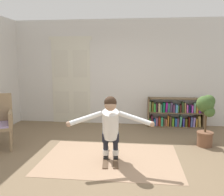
{
  "coord_description": "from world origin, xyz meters",
  "views": [
    {
      "loc": [
        0.56,
        -4.17,
        1.77
      ],
      "look_at": [
        0.03,
        0.5,
        1.05
      ],
      "focal_mm": 38.8,
      "sensor_mm": 36.0,
      "label": 1
    }
  ],
  "objects_px": {
    "bookshelf": "(175,114)",
    "person_skier": "(111,124)",
    "skis_pair": "(111,157)",
    "potted_plant": "(206,113)"
  },
  "relations": [
    {
      "from": "skis_pair",
      "to": "person_skier",
      "type": "height_order",
      "value": "person_skier"
    },
    {
      "from": "bookshelf",
      "to": "skis_pair",
      "type": "distance_m",
      "value": 2.8
    },
    {
      "from": "potted_plant",
      "to": "skis_pair",
      "type": "height_order",
      "value": "potted_plant"
    },
    {
      "from": "potted_plant",
      "to": "skis_pair",
      "type": "relative_size",
      "value": 1.17
    },
    {
      "from": "bookshelf",
      "to": "person_skier",
      "type": "xyz_separation_m",
      "value": [
        -1.45,
        -2.54,
        0.34
      ]
    },
    {
      "from": "bookshelf",
      "to": "person_skier",
      "type": "relative_size",
      "value": 1.04
    },
    {
      "from": "potted_plant",
      "to": "skis_pair",
      "type": "distance_m",
      "value": 2.19
    },
    {
      "from": "person_skier",
      "to": "skis_pair",
      "type": "bearing_deg",
      "value": 96.12
    },
    {
      "from": "bookshelf",
      "to": "potted_plant",
      "type": "relative_size",
      "value": 1.38
    },
    {
      "from": "person_skier",
      "to": "potted_plant",
      "type": "bearing_deg",
      "value": 29.57
    }
  ]
}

